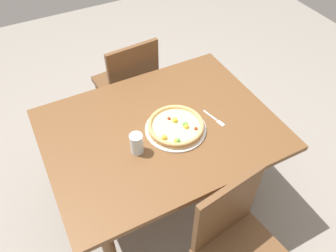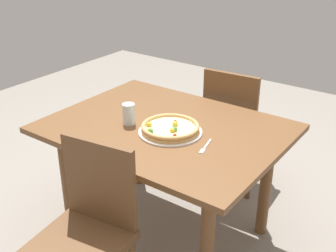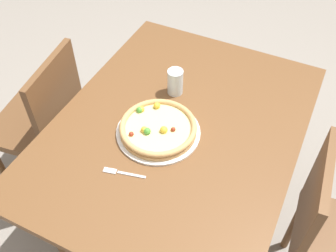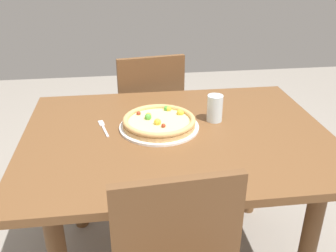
{
  "view_description": "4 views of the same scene",
  "coord_description": "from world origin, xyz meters",
  "px_view_note": "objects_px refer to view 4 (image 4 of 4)",
  "views": [
    {
      "loc": [
        0.56,
        1.18,
        2.11
      ],
      "look_at": [
        -0.04,
        0.03,
        0.75
      ],
      "focal_mm": 35.89,
      "sensor_mm": 36.0,
      "label": 1
    },
    {
      "loc": [
        -1.29,
        1.76,
        1.77
      ],
      "look_at": [
        -0.04,
        0.03,
        0.75
      ],
      "focal_mm": 46.22,
      "sensor_mm": 36.0,
      "label": 2
    },
    {
      "loc": [
        -1.0,
        -0.44,
        1.91
      ],
      "look_at": [
        -0.04,
        0.03,
        0.75
      ],
      "focal_mm": 41.14,
      "sensor_mm": 36.0,
      "label": 3
    },
    {
      "loc": [
        -0.22,
        -1.41,
        1.45
      ],
      "look_at": [
        -0.04,
        0.03,
        0.75
      ],
      "focal_mm": 40.37,
      "sensor_mm": 36.0,
      "label": 4
    }
  ],
  "objects_px": {
    "fork": "(103,127)",
    "plate": "(159,127)",
    "dining_table": "(177,154)",
    "pizza": "(159,121)",
    "chair_far": "(148,115)",
    "drinking_glass": "(215,108)"
  },
  "relations": [
    {
      "from": "fork",
      "to": "plate",
      "type": "bearing_deg",
      "value": -111.41
    },
    {
      "from": "dining_table",
      "to": "plate",
      "type": "relative_size",
      "value": 3.75
    },
    {
      "from": "dining_table",
      "to": "pizza",
      "type": "bearing_deg",
      "value": 141.43
    },
    {
      "from": "chair_far",
      "to": "plate",
      "type": "relative_size",
      "value": 2.58
    },
    {
      "from": "fork",
      "to": "pizza",
      "type": "bearing_deg",
      "value": -111.09
    },
    {
      "from": "dining_table",
      "to": "fork",
      "type": "height_order",
      "value": "fork"
    },
    {
      "from": "chair_far",
      "to": "pizza",
      "type": "xyz_separation_m",
      "value": [
        0.0,
        -0.65,
        0.26
      ]
    },
    {
      "from": "chair_far",
      "to": "dining_table",
      "type": "bearing_deg",
      "value": -92.33
    },
    {
      "from": "plate",
      "to": "fork",
      "type": "distance_m",
      "value": 0.24
    },
    {
      "from": "plate",
      "to": "drinking_glass",
      "type": "distance_m",
      "value": 0.27
    },
    {
      "from": "pizza",
      "to": "drinking_glass",
      "type": "bearing_deg",
      "value": 9.45
    },
    {
      "from": "chair_far",
      "to": "drinking_glass",
      "type": "bearing_deg",
      "value": -75.26
    },
    {
      "from": "pizza",
      "to": "plate",
      "type": "bearing_deg",
      "value": -106.82
    },
    {
      "from": "chair_far",
      "to": "plate",
      "type": "height_order",
      "value": "chair_far"
    },
    {
      "from": "pizza",
      "to": "dining_table",
      "type": "bearing_deg",
      "value": -38.57
    },
    {
      "from": "fork",
      "to": "drinking_glass",
      "type": "xyz_separation_m",
      "value": [
        0.5,
        0.01,
        0.06
      ]
    },
    {
      "from": "pizza",
      "to": "drinking_glass",
      "type": "distance_m",
      "value": 0.26
    },
    {
      "from": "pizza",
      "to": "drinking_glass",
      "type": "xyz_separation_m",
      "value": [
        0.26,
        0.04,
        0.03
      ]
    },
    {
      "from": "dining_table",
      "to": "plate",
      "type": "distance_m",
      "value": 0.14
    },
    {
      "from": "dining_table",
      "to": "fork",
      "type": "relative_size",
      "value": 7.89
    },
    {
      "from": "fork",
      "to": "drinking_glass",
      "type": "distance_m",
      "value": 0.5
    },
    {
      "from": "drinking_glass",
      "to": "chair_far",
      "type": "bearing_deg",
      "value": 112.83
    }
  ]
}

